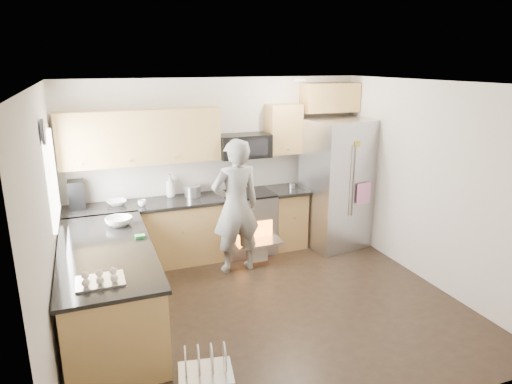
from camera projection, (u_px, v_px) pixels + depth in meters
name	position (u px, v px, depth m)	size (l,w,h in m)	color
ground	(267.00, 307.00, 5.44)	(4.50, 4.50, 0.00)	black
room_shell	(265.00, 170.00, 4.98)	(4.54, 4.04, 2.62)	beige
back_cabinet_run	(184.00, 196.00, 6.54)	(4.45, 0.64, 2.50)	tan
peninsula	(109.00, 287.00, 4.93)	(0.96, 2.36, 1.02)	tan
stove_range	(247.00, 209.00, 6.89)	(0.76, 0.97, 1.79)	#B7B7BC
refrigerator	(338.00, 184.00, 7.07)	(1.09, 0.91, 1.99)	#B7B7BC
person	(236.00, 206.00, 6.17)	(0.68, 0.44, 1.86)	gray
dish_rack	(205.00, 367.00, 4.23)	(0.56, 0.48, 0.31)	#B7B7BC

